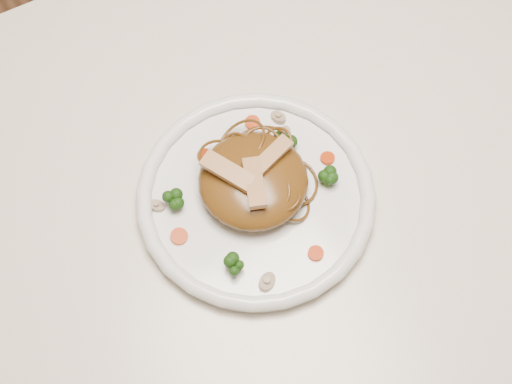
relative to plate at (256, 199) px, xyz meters
name	(u,v)px	position (x,y,z in m)	size (l,w,h in m)	color
ground	(278,309)	(0.08, 0.05, -0.76)	(4.00, 4.00, 0.00)	#50311B
table	(291,181)	(0.08, 0.05, -0.11)	(1.20, 0.80, 0.75)	beige
plate	(256,199)	(0.00, 0.00, 0.00)	(0.30, 0.30, 0.02)	white
noodle_mound	(253,180)	(0.00, 0.01, 0.03)	(0.14, 0.14, 0.04)	#5E3912
chicken_a	(272,155)	(0.03, 0.02, 0.06)	(0.06, 0.02, 0.01)	tan
chicken_b	(228,171)	(-0.03, 0.02, 0.06)	(0.07, 0.02, 0.01)	tan
chicken_c	(255,183)	(0.00, 0.00, 0.06)	(0.07, 0.02, 0.01)	tan
broccoli_0	(285,139)	(0.07, 0.05, 0.02)	(0.03, 0.03, 0.03)	#1B470E
broccoli_1	(175,199)	(-0.09, 0.04, 0.02)	(0.03, 0.03, 0.03)	#1B470E
broccoli_2	(235,264)	(-0.07, -0.07, 0.02)	(0.03, 0.03, 0.03)	#1B470E
broccoli_3	(328,178)	(0.09, -0.03, 0.02)	(0.03, 0.03, 0.03)	#1B470E
carrot_0	(252,122)	(0.05, 0.10, 0.01)	(0.02, 0.02, 0.01)	red
carrot_1	(179,236)	(-0.11, 0.00, 0.01)	(0.02, 0.02, 0.01)	red
carrot_2	(327,158)	(0.11, 0.00, 0.01)	(0.02, 0.02, 0.01)	red
carrot_3	(205,156)	(-0.03, 0.08, 0.01)	(0.02, 0.02, 0.01)	red
carrot_4	(316,253)	(0.03, -0.10, 0.01)	(0.02, 0.02, 0.01)	red
mushroom_0	(267,282)	(-0.04, -0.11, 0.01)	(0.03, 0.03, 0.01)	#BAAB8B
mushroom_1	(285,133)	(0.08, 0.06, 0.01)	(0.02, 0.02, 0.01)	#BAAB8B
mushroom_2	(157,206)	(-0.12, 0.05, 0.01)	(0.02, 0.02, 0.01)	#BAAB8B
mushroom_3	(278,117)	(0.08, 0.09, 0.01)	(0.02, 0.02, 0.01)	#BAAB8B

